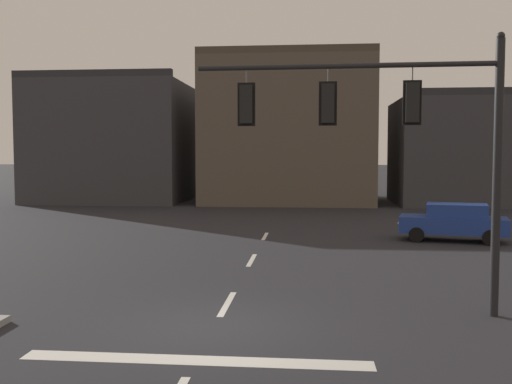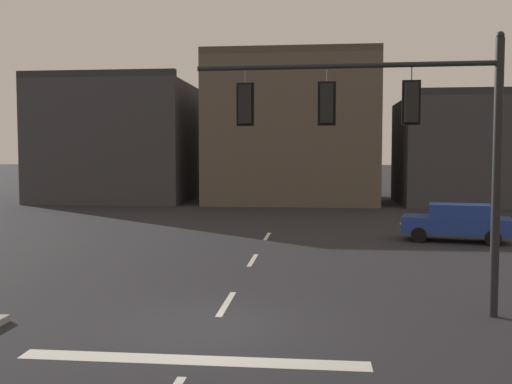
% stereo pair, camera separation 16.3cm
% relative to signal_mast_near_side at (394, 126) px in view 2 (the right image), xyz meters
% --- Properties ---
extents(ground_plane, '(400.00, 400.00, 0.00)m').
position_rel_signal_mast_near_side_xyz_m(ground_plane, '(-3.98, -1.57, -4.37)').
color(ground_plane, '#232328').
extents(stop_bar_paint, '(6.40, 0.50, 0.01)m').
position_rel_signal_mast_near_side_xyz_m(stop_bar_paint, '(-3.98, -3.57, -4.37)').
color(stop_bar_paint, silver).
rests_on(stop_bar_paint, ground).
extents(lane_centreline, '(0.16, 26.40, 0.01)m').
position_rel_signal_mast_near_side_xyz_m(lane_centreline, '(-3.98, 0.43, -4.37)').
color(lane_centreline, silver).
rests_on(lane_centreline, ground).
extents(signal_mast_near_side, '(6.98, 0.48, 6.45)m').
position_rel_signal_mast_near_side_xyz_m(signal_mast_near_side, '(0.00, 0.00, 0.00)').
color(signal_mast_near_side, black).
rests_on(signal_mast_near_side, ground).
extents(car_lot_nearside, '(4.69, 2.74, 1.61)m').
position_rel_signal_mast_near_side_xyz_m(car_lot_nearside, '(4.19, 11.73, -3.52)').
color(car_lot_nearside, navy).
rests_on(car_lot_nearside, ground).
extents(building_row, '(46.10, 12.59, 11.26)m').
position_rel_signal_mast_near_side_xyz_m(building_row, '(-3.91, 32.52, 0.29)').
color(building_row, '#38383D').
rests_on(building_row, ground).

